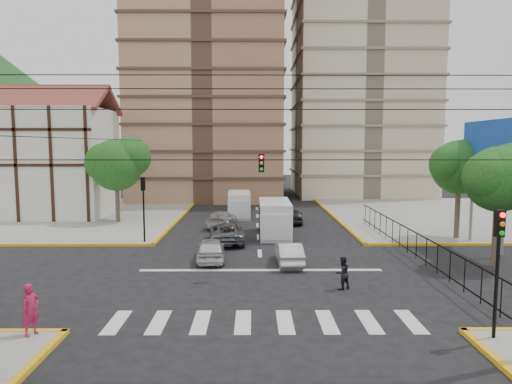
{
  "coord_description": "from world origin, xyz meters",
  "views": [
    {
      "loc": [
        -0.42,
        -22.72,
        6.69
      ],
      "look_at": [
        -0.24,
        3.38,
        4.0
      ],
      "focal_mm": 32.0,
      "sensor_mm": 36.0,
      "label": 1
    }
  ],
  "objects_px": {
    "traffic_light_nw": "(143,198)",
    "van_left_lane": "(239,205)",
    "car_silver_front_left": "(211,249)",
    "pedestrian_crosswalk": "(342,273)",
    "car_white_front_right": "(289,253)",
    "traffic_light_se": "(498,252)",
    "van_right_lane": "(275,219)",
    "pedestrian_sw_corner": "(31,310)"
  },
  "relations": [
    {
      "from": "traffic_light_se",
      "to": "car_white_front_right",
      "type": "height_order",
      "value": "traffic_light_se"
    },
    {
      "from": "van_left_lane",
      "to": "pedestrian_sw_corner",
      "type": "relative_size",
      "value": 2.84
    },
    {
      "from": "van_left_lane",
      "to": "pedestrian_crosswalk",
      "type": "height_order",
      "value": "van_left_lane"
    },
    {
      "from": "van_left_lane",
      "to": "car_white_front_right",
      "type": "distance_m",
      "value": 17.14
    },
    {
      "from": "traffic_light_nw",
      "to": "pedestrian_sw_corner",
      "type": "distance_m",
      "value": 15.44
    },
    {
      "from": "pedestrian_sw_corner",
      "to": "traffic_light_nw",
      "type": "bearing_deg",
      "value": 26.95
    },
    {
      "from": "traffic_light_se",
      "to": "van_left_lane",
      "type": "bearing_deg",
      "value": 109.37
    },
    {
      "from": "car_silver_front_left",
      "to": "pedestrian_crosswalk",
      "type": "distance_m",
      "value": 8.44
    },
    {
      "from": "traffic_light_nw",
      "to": "car_white_front_right",
      "type": "xyz_separation_m",
      "value": [
        9.41,
        -5.35,
        -2.49
      ]
    },
    {
      "from": "traffic_light_nw",
      "to": "van_left_lane",
      "type": "distance_m",
      "value": 13.12
    },
    {
      "from": "car_silver_front_left",
      "to": "car_white_front_right",
      "type": "relative_size",
      "value": 1.05
    },
    {
      "from": "pedestrian_sw_corner",
      "to": "traffic_light_se",
      "type": "bearing_deg",
      "value": -63.13
    },
    {
      "from": "pedestrian_crosswalk",
      "to": "car_white_front_right",
      "type": "bearing_deg",
      "value": -91.4
    },
    {
      "from": "van_right_lane",
      "to": "van_left_lane",
      "type": "bearing_deg",
      "value": 108.24
    },
    {
      "from": "car_silver_front_left",
      "to": "pedestrian_crosswalk",
      "type": "bearing_deg",
      "value": 137.08
    },
    {
      "from": "car_white_front_right",
      "to": "pedestrian_sw_corner",
      "type": "xyz_separation_m",
      "value": [
        -9.68,
        -9.95,
        0.43
      ]
    },
    {
      "from": "van_left_lane",
      "to": "car_silver_front_left",
      "type": "bearing_deg",
      "value": -96.01
    },
    {
      "from": "traffic_light_nw",
      "to": "car_white_front_right",
      "type": "distance_m",
      "value": 11.11
    },
    {
      "from": "traffic_light_se",
      "to": "van_right_lane",
      "type": "height_order",
      "value": "traffic_light_se"
    },
    {
      "from": "traffic_light_se",
      "to": "pedestrian_sw_corner",
      "type": "xyz_separation_m",
      "value": [
        -15.87,
        0.3,
        -2.05
      ]
    },
    {
      "from": "pedestrian_sw_corner",
      "to": "car_silver_front_left",
      "type": "bearing_deg",
      "value": 2.01
    },
    {
      "from": "traffic_light_se",
      "to": "traffic_light_nw",
      "type": "bearing_deg",
      "value": 135.0
    },
    {
      "from": "car_silver_front_left",
      "to": "pedestrian_crosswalk",
      "type": "xyz_separation_m",
      "value": [
        6.6,
        -5.26,
        0.09
      ]
    },
    {
      "from": "car_white_front_right",
      "to": "pedestrian_crosswalk",
      "type": "distance_m",
      "value": 4.99
    },
    {
      "from": "pedestrian_sw_corner",
      "to": "pedestrian_crosswalk",
      "type": "relative_size",
      "value": 1.18
    },
    {
      "from": "traffic_light_se",
      "to": "traffic_light_nw",
      "type": "height_order",
      "value": "same"
    },
    {
      "from": "car_silver_front_left",
      "to": "pedestrian_sw_corner",
      "type": "distance_m",
      "value": 11.9
    },
    {
      "from": "van_right_lane",
      "to": "pedestrian_sw_corner",
      "type": "distance_m",
      "value": 20.14
    },
    {
      "from": "traffic_light_se",
      "to": "traffic_light_nw",
      "type": "relative_size",
      "value": 1.0
    },
    {
      "from": "traffic_light_nw",
      "to": "pedestrian_crosswalk",
      "type": "distance_m",
      "value": 15.36
    },
    {
      "from": "traffic_light_nw",
      "to": "van_right_lane",
      "type": "distance_m",
      "value": 9.54
    },
    {
      "from": "van_right_lane",
      "to": "van_left_lane",
      "type": "xyz_separation_m",
      "value": [
        -2.91,
        8.88,
        -0.13
      ]
    },
    {
      "from": "van_left_lane",
      "to": "car_silver_front_left",
      "type": "xyz_separation_m",
      "value": [
        -1.15,
        -16.05,
        -0.44
      ]
    },
    {
      "from": "van_right_lane",
      "to": "pedestrian_crosswalk",
      "type": "distance_m",
      "value": 12.7
    },
    {
      "from": "traffic_light_se",
      "to": "pedestrian_crosswalk",
      "type": "distance_m",
      "value": 7.41
    },
    {
      "from": "van_right_lane",
      "to": "pedestrian_crosswalk",
      "type": "xyz_separation_m",
      "value": [
        2.54,
        -12.44,
        -0.48
      ]
    },
    {
      "from": "traffic_light_se",
      "to": "pedestrian_crosswalk",
      "type": "relative_size",
      "value": 2.87
    },
    {
      "from": "van_left_lane",
      "to": "car_white_front_right",
      "type": "bearing_deg",
      "value": -80.71
    },
    {
      "from": "traffic_light_nw",
      "to": "van_right_lane",
      "type": "xyz_separation_m",
      "value": [
        9.0,
        2.58,
        -1.87
      ]
    },
    {
      "from": "van_left_lane",
      "to": "car_silver_front_left",
      "type": "relative_size",
      "value": 1.29
    },
    {
      "from": "traffic_light_nw",
      "to": "car_white_front_right",
      "type": "height_order",
      "value": "traffic_light_nw"
    },
    {
      "from": "car_white_front_right",
      "to": "pedestrian_sw_corner",
      "type": "distance_m",
      "value": 13.89
    }
  ]
}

